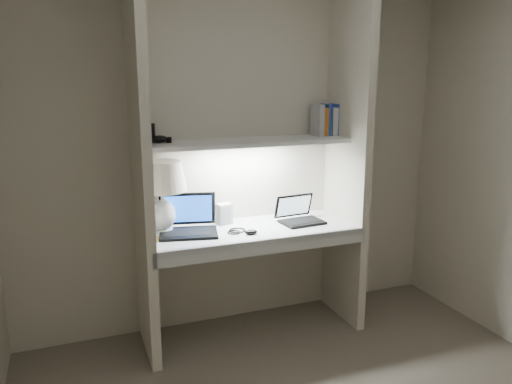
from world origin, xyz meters
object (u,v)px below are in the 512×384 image
speaker (224,214)px  book_row (327,120)px  table_lamp (162,185)px  laptop_main (188,224)px  laptop_netbook (299,216)px

speaker → book_row: book_row is taller
table_lamp → speaker: (0.43, 0.04, -0.25)m
laptop_main → laptop_netbook: bearing=9.0°
speaker → book_row: (0.80, -0.00, 0.63)m
speaker → book_row: bearing=-15.9°
speaker → laptop_netbook: bearing=-31.0°
table_lamp → laptop_netbook: 0.99m
laptop_netbook → speaker: laptop_netbook is taller
laptop_main → book_row: (1.08, 0.09, 0.65)m
table_lamp → speaker: 0.50m
laptop_main → speaker: size_ratio=2.97×
speaker → laptop_main: bearing=-176.6°
speaker → table_lamp: bearing=169.5°
speaker → book_row: 1.02m
laptop_main → book_row: 1.26m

